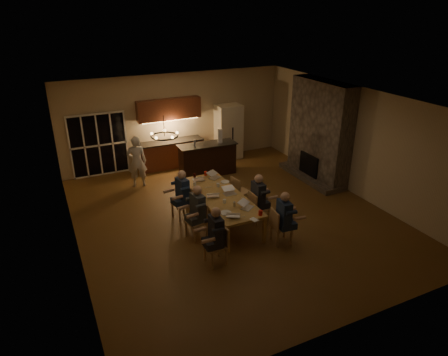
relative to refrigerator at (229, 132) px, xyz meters
The scene contains 44 objects.
floor 4.67m from the refrigerator, 114.60° to the right, with size 9.00×9.00×0.00m, color brown.
back_wall 2.03m from the refrigerator, 168.98° to the left, with size 8.00×0.04×3.20m, color #C3AD8A.
left_wall 7.25m from the refrigerator, 144.97° to the right, with size 0.04×9.00×3.20m, color #C3AD8A.
right_wall 4.70m from the refrigerator, 62.94° to the right, with size 0.04×9.00×3.20m, color #C3AD8A.
ceiling 5.08m from the refrigerator, 114.60° to the right, with size 8.00×9.00×0.04m, color white.
french_doors 4.61m from the refrigerator, behind, with size 1.86×0.08×2.10m, color black.
fireplace 3.51m from the refrigerator, 58.61° to the right, with size 0.58×2.50×3.20m, color #665C50.
kitchenette 2.21m from the refrigerator, behind, with size 2.24×0.68×2.40m, color brown, non-canonical shape.
refrigerator is the anchor object (origin of this frame).
dining_table 4.86m from the refrigerator, 118.24° to the right, with size 1.10×2.95×0.75m, color tan.
bar_island 1.86m from the refrigerator, 139.08° to the right, with size 1.95×0.68×1.08m, color black.
chair_left_near 6.72m from the refrigerator, 118.34° to the right, with size 0.44×0.44×0.89m, color tan, non-canonical shape.
chair_left_mid 5.71m from the refrigerator, 123.94° to the right, with size 0.44×0.44×0.89m, color tan, non-canonical shape.
chair_left_far 4.85m from the refrigerator, 131.10° to the right, with size 0.44×0.44×0.89m, color tan, non-canonical shape.
chair_right_near 6.01m from the refrigerator, 103.58° to the right, with size 0.44×0.44×0.89m, color tan, non-canonical shape.
chair_right_mid 4.99m from the refrigerator, 106.60° to the right, with size 0.44×0.44×0.89m, color tan, non-canonical shape.
chair_right_far 3.98m from the refrigerator, 110.70° to the right, with size 0.44×0.44×0.89m, color tan, non-canonical shape.
person_left_near 6.69m from the refrigerator, 118.20° to the right, with size 0.60×0.60×1.38m, color #23252D, non-canonical shape.
person_right_near 6.07m from the refrigerator, 103.52° to the right, with size 0.60×0.60×1.38m, color #1F334E, non-canonical shape.
person_left_mid 5.65m from the refrigerator, 123.51° to the right, with size 0.60×0.60×1.38m, color #363C3F, non-canonical shape.
person_right_mid 4.96m from the refrigerator, 107.02° to the right, with size 0.60×0.60×1.38m, color #23252D, non-canonical shape.
person_left_far 4.82m from the refrigerator, 130.54° to the right, with size 0.60×0.60×1.38m, color #1F334E, non-canonical shape.
standing_person 3.86m from the refrigerator, 163.52° to the right, with size 0.60×0.39×1.64m, color silver.
chandelier 6.43m from the refrigerator, 128.70° to the right, with size 0.59×0.59×0.03m, color black.
laptop_a 5.90m from the refrigerator, 114.82° to the right, with size 0.32×0.28×0.23m, color silver, non-canonical shape.
laptop_b 5.52m from the refrigerator, 111.08° to the right, with size 0.32×0.28×0.23m, color silver, non-canonical shape.
laptop_c 4.87m from the refrigerator, 120.68° to the right, with size 0.32×0.28×0.23m, color silver, non-canonical shape.
laptop_d 4.73m from the refrigerator, 115.45° to the right, with size 0.32×0.28×0.23m, color silver, non-canonical shape.
laptop_e 3.93m from the refrigerator, 128.47° to the right, with size 0.32×0.28×0.23m, color silver, non-canonical shape.
laptop_f 3.70m from the refrigerator, 121.91° to the right, with size 0.32×0.28×0.23m, color silver, non-canonical shape.
mug_front 5.25m from the refrigerator, 117.02° to the right, with size 0.08×0.08×0.10m, color silver.
mug_mid 4.29m from the refrigerator, 119.73° to the right, with size 0.09×0.09×0.10m, color silver.
mug_back 4.31m from the refrigerator, 128.36° to the right, with size 0.08×0.08×0.10m, color silver.
redcup_near 5.90m from the refrigerator, 108.53° to the right, with size 0.10×0.10×0.12m, color red.
redcup_mid 4.73m from the refrigerator, 125.02° to the right, with size 0.08×0.08×0.12m, color red.
redcup_far 3.56m from the refrigerator, 126.70° to the right, with size 0.08×0.08×0.12m, color red.
can_silver 5.42m from the refrigerator, 114.39° to the right, with size 0.06×0.06×0.12m, color #B2B2B7.
can_cola 3.77m from the refrigerator, 130.93° to the right, with size 0.07×0.07×0.12m, color #3F0F0C.
plate_near 5.19m from the refrigerator, 111.64° to the right, with size 0.23×0.23×0.02m, color silver.
plate_left 5.77m from the refrigerator, 116.55° to the right, with size 0.28×0.28×0.02m, color silver.
plate_far 3.97m from the refrigerator, 117.32° to the right, with size 0.24×0.24×0.02m, color silver.
notepad 6.12m from the refrigerator, 110.33° to the right, with size 0.14×0.20×0.01m, color white.
bar_bottle 2.20m from the refrigerator, 146.03° to the right, with size 0.07×0.07×0.24m, color #99999E.
bar_blender 1.54m from the refrigerator, 126.78° to the right, with size 0.14×0.14×0.45m, color silver.
Camera 1 is at (-4.29, -8.56, 5.34)m, focal length 32.00 mm.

